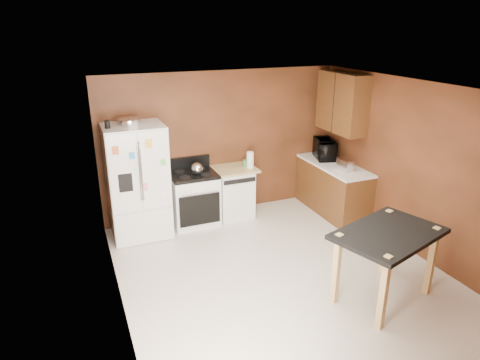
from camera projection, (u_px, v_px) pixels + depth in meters
floor at (279, 272)px, 5.90m from camera, size 4.50×4.50×0.00m
ceiling at (286, 89)px, 5.03m from camera, size 4.50×4.50×0.00m
wall_back at (222, 144)px, 7.42m from camera, size 4.20×0.00×4.20m
wall_front at (410, 279)px, 3.51m from camera, size 4.20×0.00×4.20m
wall_left at (113, 214)px, 4.72m from camera, size 0.00×4.50×4.50m
wall_right at (411, 168)px, 6.21m from camera, size 0.00×4.50×4.50m
roasting_pan at (129, 122)px, 6.37m from camera, size 0.36×0.36×0.09m
pen_cup at (107, 124)px, 6.13m from camera, size 0.08×0.08×0.11m
kettle at (197, 169)px, 6.94m from camera, size 0.20×0.20×0.20m
paper_towel at (250, 160)px, 7.28m from camera, size 0.16×0.16×0.28m
green_canister at (246, 163)px, 7.40m from camera, size 0.13×0.13×0.11m
toaster at (345, 165)px, 7.14m from camera, size 0.18×0.27×0.19m
microwave at (324, 150)px, 7.77m from camera, size 0.54×0.66×0.31m
refrigerator at (138, 182)px, 6.65m from camera, size 0.90×0.80×1.80m
gas_range at (194, 198)px, 7.18m from camera, size 0.76×0.68×1.10m
dishwasher at (233, 192)px, 7.46m from camera, size 0.78×0.63×0.89m
right_cabinets at (335, 163)px, 7.52m from camera, size 0.63×1.58×2.45m
island at (388, 242)px, 5.09m from camera, size 1.49×1.21×0.93m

